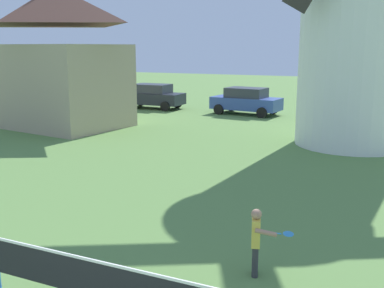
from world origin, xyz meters
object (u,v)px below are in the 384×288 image
Objects in this scene: parked_car_black at (152,96)px; player_far at (257,238)px; parked_car_blue at (246,101)px; parked_car_silver at (362,105)px; chapel at (59,60)px.

player_far is at bearing -55.98° from parked_car_black.
parked_car_black is at bearing 179.34° from parked_car_blue.
chapel reaches higher than parked_car_silver.
parked_car_blue is (-6.12, 18.36, 0.12)m from player_far.
parked_car_blue is 0.97× the size of parked_car_silver.
parked_car_black is 0.94× the size of parked_car_silver.
parked_car_black is 12.68m from parked_car_silver.
chapel is (-13.43, -8.20, 2.47)m from parked_car_silver.
parked_car_black and parked_car_silver have the same top height.
parked_car_silver is 0.57× the size of chapel.
player_far is 0.29× the size of parked_car_blue.
chapel reaches higher than player_far.
player_far is 0.30× the size of parked_car_black.
parked_car_black is 8.18m from chapel.
chapel is at bearing 141.05° from player_far.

